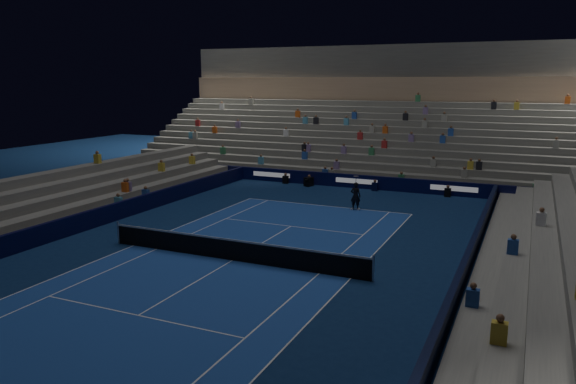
% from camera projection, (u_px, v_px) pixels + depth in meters
% --- Properties ---
extents(ground, '(90.00, 90.00, 0.00)m').
position_uv_depth(ground, '(233.00, 261.00, 24.31)').
color(ground, '#0C2149').
rests_on(ground, ground).
extents(court_surface, '(10.97, 23.77, 0.01)m').
position_uv_depth(court_surface, '(233.00, 260.00, 24.31)').
color(court_surface, '#1B3F95').
rests_on(court_surface, ground).
extents(sponsor_barrier_far, '(44.00, 0.25, 1.00)m').
position_uv_depth(sponsor_barrier_far, '(357.00, 181.00, 40.75)').
color(sponsor_barrier_far, '#080A32').
rests_on(sponsor_barrier_far, ground).
extents(sponsor_barrier_east, '(0.25, 37.00, 1.00)m').
position_uv_depth(sponsor_barrier_east, '(460.00, 282.00, 20.31)').
color(sponsor_barrier_east, black).
rests_on(sponsor_barrier_east, ground).
extents(sponsor_barrier_west, '(0.25, 37.00, 1.00)m').
position_uv_depth(sponsor_barrier_west, '(68.00, 226.00, 28.11)').
color(sponsor_barrier_west, black).
rests_on(sponsor_barrier_west, ground).
extents(grandstand_main, '(44.00, 15.20, 11.20)m').
position_uv_depth(grandstand_main, '(389.00, 132.00, 48.58)').
color(grandstand_main, slate).
rests_on(grandstand_main, ground).
extents(grandstand_east, '(5.00, 37.00, 2.50)m').
position_uv_depth(grandstand_east, '(565.00, 285.00, 18.83)').
color(grandstand_east, slate).
rests_on(grandstand_east, ground).
extents(grandstand_west, '(5.00, 37.00, 2.50)m').
position_uv_depth(grandstand_west, '(19.00, 212.00, 29.42)').
color(grandstand_west, slate).
rests_on(grandstand_west, ground).
extents(tennis_net, '(12.90, 0.10, 1.10)m').
position_uv_depth(tennis_net, '(232.00, 250.00, 24.21)').
color(tennis_net, '#B2B2B7').
rests_on(tennis_net, ground).
extents(tennis_player, '(0.64, 0.42, 1.74)m').
position_uv_depth(tennis_player, '(356.00, 196.00, 33.73)').
color(tennis_player, black).
rests_on(tennis_player, ground).
extents(broadcast_camera, '(0.67, 1.05, 0.68)m').
position_uv_depth(broadcast_camera, '(309.00, 182.00, 41.52)').
color(broadcast_camera, black).
rests_on(broadcast_camera, ground).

